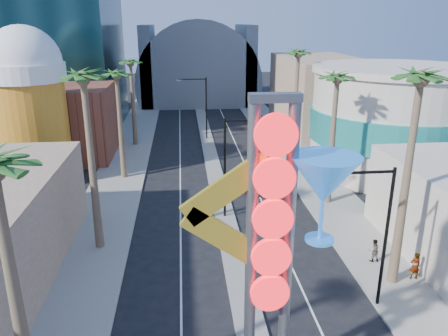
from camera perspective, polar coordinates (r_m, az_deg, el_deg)
The scene contains 21 objects.
sidewalk_west at distance 49.03m, azimuth -12.78°, elevation 0.78°, with size 5.00×100.00×0.15m, color gray.
sidewalk_east at distance 50.23m, azimuth 9.24°, elevation 1.44°, with size 5.00×100.00×0.15m, color gray.
median at distance 51.58m, azimuth -1.87°, elevation 2.14°, with size 1.60×84.00×0.15m, color gray.
brick_filler_west at distance 52.11m, azimuth -19.85°, elevation 5.67°, with size 10.00×10.00×8.00m, color brown.
filler_east at distance 63.09m, azimuth 12.31°, elevation 9.40°, with size 10.00×20.00×10.00m, color #93755E.
beer_mug at distance 44.14m, azimuth -24.07°, elevation 8.05°, with size 7.00×7.00×14.50m.
turquoise_building at distance 47.38m, azimuth 21.15°, elevation 5.84°, with size 16.60×16.60×10.60m.
canopy at distance 84.03m, azimuth -3.47°, elevation 11.57°, with size 22.00×16.00×22.00m.
neon_sign at distance 16.62m, azimuth 8.86°, elevation -8.48°, with size 6.53×2.60×12.55m.
streetlight_0 at distance 33.07m, azimuth 1.06°, elevation 1.24°, with size 3.79×0.25×8.00m.
streetlight_1 at distance 56.26m, azimuth -2.89°, elevation 8.57°, with size 3.79×0.25×8.00m.
streetlight_2 at distance 23.88m, azimuth 19.53°, elevation -7.19°, with size 3.45×0.25×8.00m.
palm_1 at distance 28.23m, azimuth -17.80°, elevation 9.70°, with size 2.40×2.40×12.70m.
palm_2 at distance 42.07m, azimuth -13.81°, elevation 10.94°, with size 2.40×2.40×11.20m.
palm_3 at distance 53.90m, azimuth -12.10°, elevation 12.68°, with size 2.40×2.40×11.20m.
palm_5 at distance 24.78m, azimuth 24.09°, elevation 8.86°, with size 2.40×2.40×13.20m.
palm_6 at distance 35.79m, azimuth 14.52°, elevation 10.31°, with size 2.40×2.40×11.70m.
palm_7 at distance 47.08m, azimuth 9.64°, elevation 13.64°, with size 2.40×2.40×12.70m.
red_pickup at distance 40.50m, azimuth 4.01°, elevation -1.74°, with size 2.24×4.86×1.35m, color #B20D0F.
pedestrian_a at distance 28.85m, azimuth 23.67°, elevation -11.63°, with size 0.63×0.41×1.73m, color gray.
pedestrian_b at distance 29.89m, azimuth 18.96°, elevation -10.14°, with size 0.74×0.58×1.52m, color gray.
Camera 1 is at (-3.12, -11.31, 14.87)m, focal length 35.00 mm.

